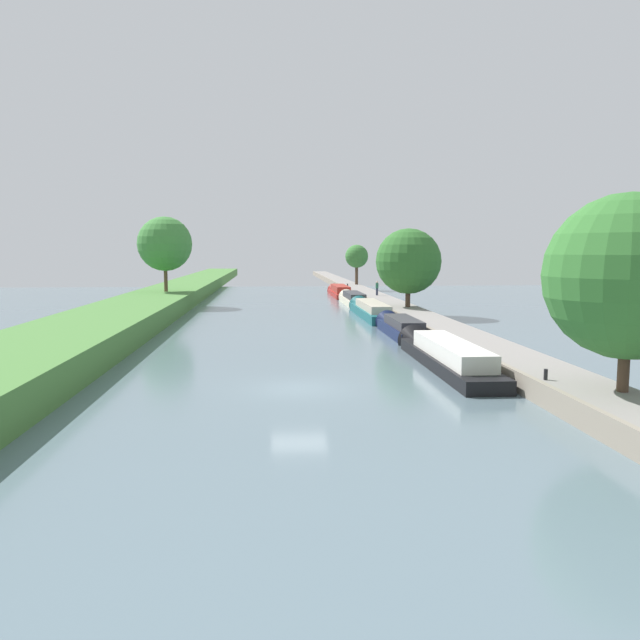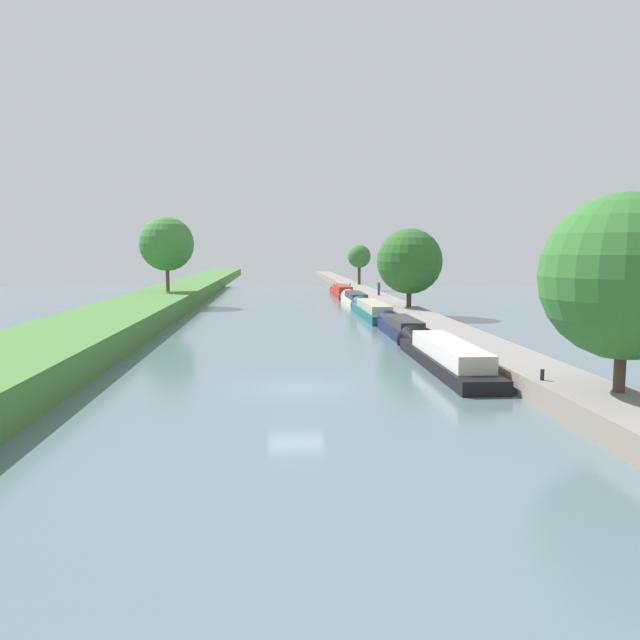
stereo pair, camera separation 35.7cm
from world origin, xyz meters
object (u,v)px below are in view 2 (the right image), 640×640
narrowboat_black (442,354)px  person_walking (379,288)px  mooring_bollard_far (350,285)px  mooring_bollard_near (542,375)px  narrowboat_red (341,291)px  narrowboat_navy (400,327)px  narrowboat_cream (354,299)px  narrowboat_teal (371,310)px

narrowboat_black → person_walking: (3.20, 39.87, 1.18)m
narrowboat_black → mooring_bollard_far: bearing=88.1°
mooring_bollard_near → mooring_bollard_far: 65.79m
narrowboat_red → person_walking: bearing=-75.1°
mooring_bollard_near → narrowboat_red: bearing=91.8°
narrowboat_navy → mooring_bollard_near: narrowboat_navy is taller
narrowboat_cream → person_walking: (3.04, 1.15, 1.20)m
narrowboat_teal → narrowboat_cream: size_ratio=1.26×
narrowboat_cream → mooring_bollard_near: size_ratio=26.86×
person_walking → mooring_bollard_near: size_ratio=3.69×
narrowboat_teal → person_walking: bearing=77.8°
narrowboat_navy → narrowboat_black: bearing=-90.9°
mooring_bollard_far → mooring_bollard_near: bearing=-90.0°
narrowboat_navy → mooring_bollard_near: size_ratio=23.09×
narrowboat_black → narrowboat_teal: (0.03, 25.18, -0.00)m
narrowboat_teal → person_walking: (3.17, 14.69, 1.18)m
narrowboat_red → narrowboat_teal: bearing=-90.0°
narrowboat_red → mooring_bollard_near: 60.13m
person_walking → mooring_bollard_near: (-1.30, -48.18, -0.65)m
mooring_bollard_far → narrowboat_cream: bearing=-95.3°
narrowboat_black → narrowboat_cream: narrowboat_black is taller
narrowboat_teal → mooring_bollard_near: narrowboat_teal is taller
narrowboat_navy → mooring_bollard_near: bearing=-85.2°
narrowboat_black → mooring_bollard_near: 8.55m
narrowboat_navy → narrowboat_red: 39.56m
narrowboat_teal → narrowboat_cream: narrowboat_teal is taller
narrowboat_red → person_walking: 12.39m
narrowboat_navy → mooring_bollard_far: 45.28m
narrowboat_red → mooring_bollard_far: bearing=71.9°
narrowboat_navy → narrowboat_red: bearing=90.2°
narrowboat_red → mooring_bollard_near: narrowboat_red is taller
narrowboat_black → narrowboat_teal: narrowboat_black is taller
mooring_bollard_near → narrowboat_black: bearing=102.9°
narrowboat_teal → mooring_bollard_near: 33.55m
narrowboat_navy → mooring_bollard_far: (1.71, 45.25, 0.57)m
narrowboat_black → mooring_bollard_near: (1.90, -8.31, 0.53)m
narrowboat_black → mooring_bollard_far: size_ratio=32.12×
narrowboat_cream → narrowboat_red: 13.07m
narrowboat_teal → person_walking: size_ratio=9.19×
narrowboat_cream → mooring_bollard_near: bearing=-87.9°
narrowboat_cream → person_walking: bearing=20.7°
narrowboat_teal → narrowboat_red: bearing=90.0°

